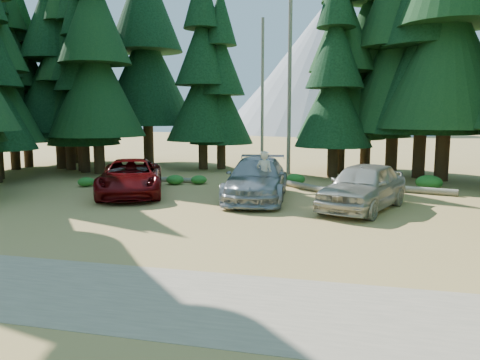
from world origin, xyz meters
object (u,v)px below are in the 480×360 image
(red_pickup, at_px, (131,178))
(frisbee_player, at_px, (264,174))
(silver_minivan_right, at_px, (363,186))
(log_mid, at_px, (310,187))
(log_right, at_px, (401,189))
(silver_minivan_center, at_px, (257,179))
(log_left, at_px, (174,180))

(red_pickup, bearing_deg, frisbee_player, -27.05)
(silver_minivan_right, distance_m, log_mid, 4.92)
(log_mid, bearing_deg, red_pickup, -112.52)
(log_right, bearing_deg, red_pickup, -146.44)
(silver_minivan_center, xyz_separation_m, log_left, (-5.57, 4.19, -0.78))
(red_pickup, bearing_deg, log_right, -5.22)
(silver_minivan_center, height_order, silver_minivan_right, silver_minivan_right)
(log_left, bearing_deg, silver_minivan_right, -25.86)
(silver_minivan_right, xyz_separation_m, log_mid, (-2.48, 4.18, -0.78))
(red_pickup, distance_m, frisbee_player, 6.44)
(red_pickup, height_order, log_left, red_pickup)
(log_left, bearing_deg, log_right, -0.90)
(frisbee_player, distance_m, log_mid, 4.28)
(silver_minivan_center, distance_m, log_right, 7.39)
(silver_minivan_center, xyz_separation_m, log_mid, (2.07, 2.99, -0.75))
(silver_minivan_center, relative_size, log_left, 1.73)
(log_mid, bearing_deg, silver_minivan_center, -80.05)
(red_pickup, distance_m, log_left, 4.63)
(silver_minivan_right, distance_m, frisbee_player, 4.08)
(log_right, bearing_deg, frisbee_player, -127.59)
(silver_minivan_right, bearing_deg, red_pickup, -163.56)
(silver_minivan_center, xyz_separation_m, log_right, (6.44, 3.55, -0.74))
(silver_minivan_right, xyz_separation_m, log_left, (-10.12, 5.38, -0.80))
(log_left, relative_size, log_mid, 0.96)
(frisbee_player, bearing_deg, log_left, -28.74)
(silver_minivan_right, bearing_deg, log_mid, 141.63)
(red_pickup, distance_m, silver_minivan_right, 10.49)
(red_pickup, height_order, silver_minivan_center, silver_minivan_center)
(silver_minivan_right, bearing_deg, log_right, 89.20)
(frisbee_player, relative_size, log_right, 0.39)
(frisbee_player, height_order, log_mid, frisbee_player)
(silver_minivan_right, height_order, log_mid, silver_minivan_right)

